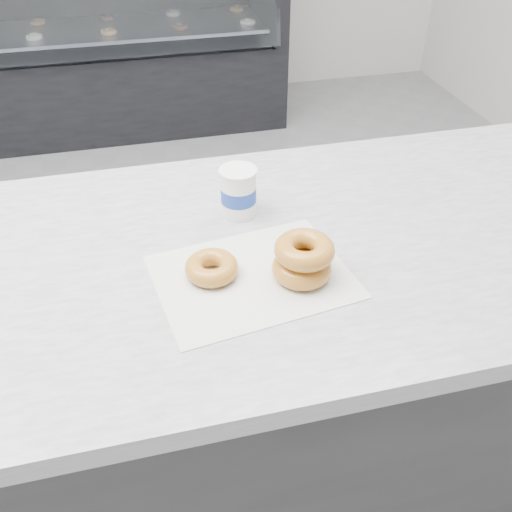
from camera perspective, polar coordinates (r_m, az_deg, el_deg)
The scene contains 7 objects.
ground at distance 2.14m, azimuth -15.31°, elevation -10.87°, with size 5.00×5.00×0.00m, color gray.
counter at distance 1.41m, azimuth -17.70°, elevation -16.47°, with size 3.06×0.76×0.90m.
display_case at distance 3.73m, azimuth -17.55°, elevation 19.42°, with size 2.40×0.74×1.25m.
wax_paper at distance 1.02m, azimuth -0.36°, elevation -2.07°, with size 0.34×0.26×0.00m, color silver.
donut_single at distance 1.02m, azimuth -4.46°, elevation -1.17°, with size 0.10×0.10×0.03m, color #B39131.
donut_stack at distance 1.00m, azimuth 4.73°, elevation -0.30°, with size 0.11×0.11×0.07m.
coffee_cup at distance 1.16m, azimuth -1.77°, elevation 6.45°, with size 0.09×0.09×0.10m.
Camera 1 is at (0.21, -1.45, 1.55)m, focal length 40.00 mm.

